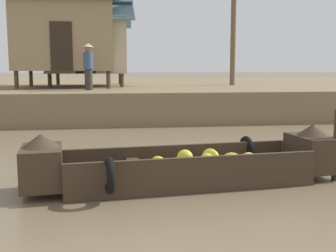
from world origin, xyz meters
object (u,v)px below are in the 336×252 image
Objects in this scene: stilt_house_mid_left at (65,33)px; vendor_person at (88,64)px; banana_boat at (188,165)px; stilt_house_mid_right at (87,44)px.

vendor_person is (1.00, -2.48, -1.28)m from stilt_house_mid_left.
stilt_house_mid_left reaches higher than banana_boat.
stilt_house_mid_left is 1.44m from stilt_house_mid_right.
stilt_house_mid_left is 2.96m from vendor_person.
stilt_house_mid_left is at bearing 104.62° from banana_boat.
vendor_person is at bearing 102.47° from banana_boat.
vendor_person is (0.20, -3.60, -0.88)m from stilt_house_mid_right.
banana_boat is at bearing -75.38° from stilt_house_mid_left.
stilt_house_mid_left is 1.12× the size of stilt_house_mid_right.
banana_boat is 12.98m from stilt_house_mid_right.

